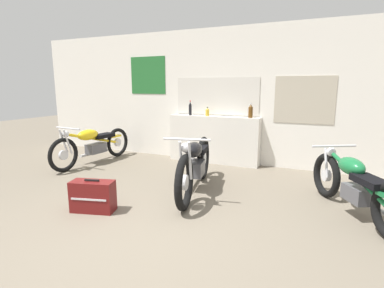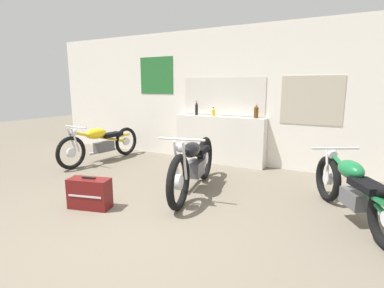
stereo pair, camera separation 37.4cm
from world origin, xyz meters
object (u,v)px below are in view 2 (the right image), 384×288
(motorcycle_green, at_px, (354,190))
(bottle_center, at_px, (256,112))
(motorcycle_black, at_px, (194,164))
(hard_case_darkred, at_px, (90,193))
(bottle_left_center, at_px, (213,112))
(motorcycle_yellow, at_px, (101,143))
(bottle_leftmost, at_px, (197,109))

(motorcycle_green, bearing_deg, bottle_center, 134.75)
(motorcycle_black, xyz_separation_m, hard_case_darkred, (-0.93, -1.22, -0.24))
(bottle_left_center, height_order, hard_case_darkred, bottle_left_center)
(bottle_center, bearing_deg, motorcycle_green, -45.25)
(motorcycle_yellow, distance_m, hard_case_darkred, 2.62)
(bottle_left_center, height_order, motorcycle_yellow, bottle_left_center)
(bottle_left_center, distance_m, motorcycle_green, 3.29)
(bottle_center, distance_m, motorcycle_green, 2.62)
(motorcycle_black, height_order, motorcycle_yellow, motorcycle_black)
(motorcycle_green, bearing_deg, hard_case_darkred, -158.04)
(bottle_leftmost, xyz_separation_m, motorcycle_black, (0.90, -1.80, -0.70))
(motorcycle_yellow, height_order, motorcycle_green, motorcycle_yellow)
(motorcycle_black, bearing_deg, bottle_center, 77.39)
(motorcycle_yellow, bearing_deg, bottle_leftmost, 31.25)
(motorcycle_yellow, relative_size, hard_case_darkred, 3.57)
(bottle_leftmost, relative_size, bottle_center, 1.08)
(bottle_center, distance_m, motorcycle_yellow, 3.34)
(bottle_center, bearing_deg, motorcycle_black, -102.61)
(hard_case_darkred, bearing_deg, bottle_left_center, 82.16)
(bottle_left_center, xyz_separation_m, bottle_center, (0.91, 0.01, 0.05))
(motorcycle_black, relative_size, motorcycle_yellow, 0.99)
(motorcycle_yellow, height_order, hard_case_darkred, motorcycle_yellow)
(bottle_leftmost, distance_m, motorcycle_black, 2.13)
(bottle_left_center, distance_m, hard_case_darkred, 3.18)
(bottle_left_center, relative_size, motorcycle_green, 0.10)
(bottle_leftmost, bearing_deg, motorcycle_black, -63.40)
(bottle_center, height_order, motorcycle_green, bottle_center)
(bottle_left_center, distance_m, motorcycle_black, 1.98)
(bottle_leftmost, bearing_deg, hard_case_darkred, -90.48)
(motorcycle_green, xyz_separation_m, hard_case_darkred, (-3.10, -1.25, -0.19))
(motorcycle_yellow, bearing_deg, bottle_left_center, 26.62)
(motorcycle_black, bearing_deg, bottle_leftmost, 116.60)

